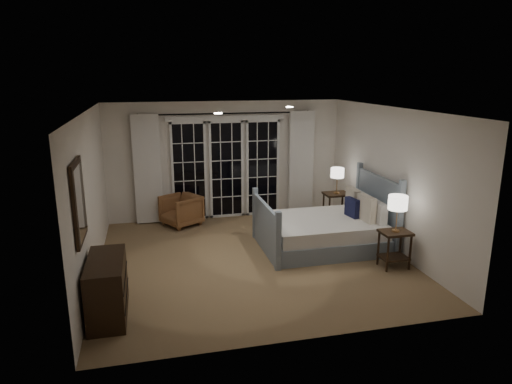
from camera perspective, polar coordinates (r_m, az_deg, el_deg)
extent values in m
plane|color=olive|center=(7.81, -0.43, -8.38)|extent=(5.00, 5.00, 0.00)
plane|color=white|center=(7.21, -0.47, 10.24)|extent=(5.00, 5.00, 0.00)
cube|color=white|center=(7.29, -19.98, -0.58)|extent=(0.02, 5.00, 2.50)
cube|color=white|center=(8.33, 16.56, 1.50)|extent=(0.02, 5.00, 2.50)
cube|color=white|center=(9.81, -3.76, 3.99)|extent=(5.00, 0.02, 2.50)
cube|color=white|center=(5.12, 5.92, -6.03)|extent=(5.00, 0.02, 2.50)
cube|color=black|center=(9.72, -8.36, 2.56)|extent=(0.66, 0.02, 2.02)
cube|color=black|center=(9.82, -3.71, 2.81)|extent=(0.66, 0.02, 2.02)
cube|color=black|center=(9.98, 0.82, 3.03)|extent=(0.66, 0.02, 2.02)
cube|color=white|center=(9.64, -3.80, 9.20)|extent=(2.50, 0.04, 0.10)
cylinder|color=black|center=(9.58, -3.76, 9.77)|extent=(3.50, 0.03, 0.03)
cube|color=silver|center=(9.58, -13.41, 2.75)|extent=(0.55, 0.10, 2.25)
cube|color=silver|center=(10.12, 5.63, 3.70)|extent=(0.55, 0.10, 2.25)
cylinder|color=white|center=(8.00, 4.22, 10.55)|extent=(0.12, 0.12, 0.01)
cylinder|color=white|center=(6.71, -4.76, 9.78)|extent=(0.12, 0.12, 0.01)
cube|color=slate|center=(8.37, 8.24, -5.86)|extent=(1.99, 1.56, 0.29)
cube|color=silver|center=(8.28, 8.31, -4.12)|extent=(1.93, 1.50, 0.24)
cube|color=slate|center=(8.65, 14.89, -2.13)|extent=(0.06, 1.56, 1.26)
cube|color=slate|center=(7.95, 1.20, -4.57)|extent=(0.06, 1.56, 0.88)
cube|color=silver|center=(8.27, 14.74, -2.30)|extent=(0.14, 0.60, 0.36)
cube|color=silver|center=(8.81, 12.80, -1.14)|extent=(0.14, 0.60, 0.36)
cube|color=beige|center=(8.22, 13.64, -2.01)|extent=(0.16, 0.46, 0.45)
cube|color=beige|center=(8.70, 11.99, -0.99)|extent=(0.16, 0.46, 0.45)
cube|color=#121433|center=(8.41, 11.91, -1.91)|extent=(0.15, 0.35, 0.34)
cube|color=black|center=(7.63, 17.04, -4.86)|extent=(0.47, 0.38, 0.04)
cube|color=black|center=(7.77, 16.81, -7.80)|extent=(0.43, 0.34, 0.03)
cylinder|color=black|center=(7.51, 16.14, -7.53)|extent=(0.04, 0.04, 0.58)
cylinder|color=black|center=(7.71, 18.71, -7.17)|extent=(0.04, 0.04, 0.58)
cylinder|color=black|center=(7.76, 15.05, -6.75)|extent=(0.04, 0.04, 0.58)
cylinder|color=black|center=(7.95, 17.57, -6.42)|extent=(0.04, 0.04, 0.58)
cube|color=black|center=(9.58, 10.02, -0.25)|extent=(0.50, 0.40, 0.04)
cube|color=black|center=(9.70, 9.90, -2.84)|extent=(0.46, 0.36, 0.03)
cylinder|color=black|center=(9.44, 9.14, -2.46)|extent=(0.04, 0.04, 0.62)
cylinder|color=black|center=(9.61, 11.47, -2.27)|extent=(0.04, 0.04, 0.62)
cylinder|color=black|center=(9.72, 8.42, -1.92)|extent=(0.04, 0.04, 0.62)
cylinder|color=black|center=(9.89, 10.70, -1.75)|extent=(0.04, 0.04, 0.62)
cylinder|color=#B9854A|center=(7.62, 17.06, -4.65)|extent=(0.12, 0.12, 0.02)
cylinder|color=#B9854A|center=(7.56, 17.16, -3.34)|extent=(0.02, 0.02, 0.34)
cylinder|color=white|center=(7.48, 17.32, -1.27)|extent=(0.30, 0.30, 0.22)
cylinder|color=#B9854A|center=(9.57, 10.03, -0.08)|extent=(0.12, 0.12, 0.02)
cylinder|color=#B9854A|center=(9.53, 10.07, 0.89)|extent=(0.02, 0.02, 0.31)
cylinder|color=white|center=(9.47, 10.14, 2.39)|extent=(0.27, 0.27, 0.20)
imported|color=brown|center=(9.53, -9.35, -2.27)|extent=(0.95, 0.94, 0.64)
cube|color=black|center=(6.26, -18.10, -11.32)|extent=(0.45, 1.09, 0.77)
cube|color=black|center=(6.30, -15.86, -12.31)|extent=(0.01, 1.07, 0.01)
cube|color=black|center=(6.19, -16.03, -10.21)|extent=(0.01, 1.07, 0.01)
cube|color=black|center=(5.89, -21.30, -1.13)|extent=(0.04, 0.85, 1.00)
cube|color=white|center=(5.89, -21.06, -1.11)|extent=(0.01, 0.73, 0.88)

